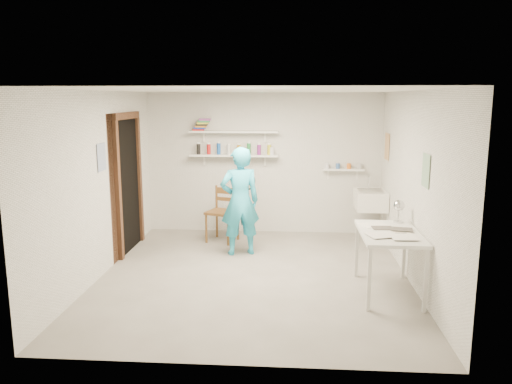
# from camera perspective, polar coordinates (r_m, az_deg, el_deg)

# --- Properties ---
(floor) EXTENTS (4.00, 4.50, 0.02)m
(floor) POSITION_cam_1_polar(r_m,az_deg,el_deg) (6.67, -0.25, -9.63)
(floor) COLOR slate
(floor) RESTS_ON ground
(ceiling) EXTENTS (4.00, 4.50, 0.02)m
(ceiling) POSITION_cam_1_polar(r_m,az_deg,el_deg) (6.25, -0.26, 11.65)
(ceiling) COLOR silver
(ceiling) RESTS_ON wall_back
(wall_back) EXTENTS (4.00, 0.02, 2.40)m
(wall_back) POSITION_cam_1_polar(r_m,az_deg,el_deg) (8.58, 0.88, 3.28)
(wall_back) COLOR silver
(wall_back) RESTS_ON ground
(wall_front) EXTENTS (4.00, 0.02, 2.40)m
(wall_front) POSITION_cam_1_polar(r_m,az_deg,el_deg) (4.15, -2.60, -4.75)
(wall_front) COLOR silver
(wall_front) RESTS_ON ground
(wall_left) EXTENTS (0.02, 4.50, 2.40)m
(wall_left) POSITION_cam_1_polar(r_m,az_deg,el_deg) (6.80, -17.40, 0.84)
(wall_left) COLOR silver
(wall_left) RESTS_ON ground
(wall_right) EXTENTS (0.02, 4.50, 2.40)m
(wall_right) POSITION_cam_1_polar(r_m,az_deg,el_deg) (6.52, 17.66, 0.42)
(wall_right) COLOR silver
(wall_right) RESTS_ON ground
(doorway_recess) EXTENTS (0.02, 0.90, 2.00)m
(doorway_recess) POSITION_cam_1_polar(r_m,az_deg,el_deg) (7.80, -14.40, 0.71)
(doorway_recess) COLOR black
(doorway_recess) RESTS_ON wall_left
(corridor_box) EXTENTS (1.40, 1.50, 2.10)m
(corridor_box) POSITION_cam_1_polar(r_m,az_deg,el_deg) (8.04, -19.22, 1.11)
(corridor_box) COLOR brown
(corridor_box) RESTS_ON ground
(door_lintel) EXTENTS (0.06, 1.05, 0.10)m
(door_lintel) POSITION_cam_1_polar(r_m,az_deg,el_deg) (7.69, -14.62, 8.44)
(door_lintel) COLOR brown
(door_lintel) RESTS_ON wall_left
(door_jamb_near) EXTENTS (0.06, 0.10, 2.00)m
(door_jamb_near) POSITION_cam_1_polar(r_m,az_deg,el_deg) (7.33, -15.47, 0.03)
(door_jamb_near) COLOR brown
(door_jamb_near) RESTS_ON ground
(door_jamb_far) EXTENTS (0.06, 0.10, 2.00)m
(door_jamb_far) POSITION_cam_1_polar(r_m,az_deg,el_deg) (8.26, -13.18, 1.31)
(door_jamb_far) COLOR brown
(door_jamb_far) RESTS_ON ground
(shelf_lower) EXTENTS (1.50, 0.22, 0.03)m
(shelf_lower) POSITION_cam_1_polar(r_m,az_deg,el_deg) (8.48, -2.55, 4.20)
(shelf_lower) COLOR white
(shelf_lower) RESTS_ON wall_back
(shelf_upper) EXTENTS (1.50, 0.22, 0.03)m
(shelf_upper) POSITION_cam_1_polar(r_m,az_deg,el_deg) (8.44, -2.58, 6.90)
(shelf_upper) COLOR white
(shelf_upper) RESTS_ON wall_back
(ledge_shelf) EXTENTS (0.70, 0.14, 0.03)m
(ledge_shelf) POSITION_cam_1_polar(r_m,az_deg,el_deg) (8.53, 9.94, 2.54)
(ledge_shelf) COLOR white
(ledge_shelf) RESTS_ON wall_back
(poster_left) EXTENTS (0.01, 0.28, 0.36)m
(poster_left) POSITION_cam_1_polar(r_m,az_deg,el_deg) (6.79, -17.23, 3.82)
(poster_left) COLOR #334C7F
(poster_left) RESTS_ON wall_left
(poster_right_a) EXTENTS (0.01, 0.34, 0.42)m
(poster_right_a) POSITION_cam_1_polar(r_m,az_deg,el_deg) (8.21, 14.74, 5.06)
(poster_right_a) COLOR #995933
(poster_right_a) RESTS_ON wall_right
(poster_right_b) EXTENTS (0.01, 0.30, 0.38)m
(poster_right_b) POSITION_cam_1_polar(r_m,az_deg,el_deg) (5.94, 18.83, 2.32)
(poster_right_b) COLOR #3F724C
(poster_right_b) RESTS_ON wall_right
(belfast_sink) EXTENTS (0.48, 0.60, 0.30)m
(belfast_sink) POSITION_cam_1_polar(r_m,az_deg,el_deg) (8.20, 12.96, -0.89)
(belfast_sink) COLOR white
(belfast_sink) RESTS_ON wall_right
(man) EXTENTS (0.68, 0.55, 1.61)m
(man) POSITION_cam_1_polar(r_m,az_deg,el_deg) (7.36, -1.85, -1.07)
(man) COLOR #2AAFD4
(man) RESTS_ON ground
(wall_clock) EXTENTS (0.29, 0.12, 0.29)m
(wall_clock) POSITION_cam_1_polar(r_m,az_deg,el_deg) (7.51, -1.18, 1.25)
(wall_clock) COLOR beige
(wall_clock) RESTS_ON man
(wooden_chair) EXTENTS (0.57, 0.55, 0.97)m
(wooden_chair) POSITION_cam_1_polar(r_m,az_deg,el_deg) (8.11, -3.89, -2.32)
(wooden_chair) COLOR brown
(wooden_chair) RESTS_ON ground
(work_table) EXTENTS (0.68, 1.14, 0.76)m
(work_table) POSITION_cam_1_polar(r_m,az_deg,el_deg) (6.19, 14.88, -7.80)
(work_table) COLOR silver
(work_table) RESTS_ON ground
(desk_lamp) EXTENTS (0.14, 0.14, 0.14)m
(desk_lamp) POSITION_cam_1_polar(r_m,az_deg,el_deg) (6.50, 16.02, -1.48)
(desk_lamp) COLOR silver
(desk_lamp) RESTS_ON work_table
(spray_cans) EXTENTS (1.29, 0.06, 0.17)m
(spray_cans) POSITION_cam_1_polar(r_m,az_deg,el_deg) (8.47, -2.56, 4.87)
(spray_cans) COLOR black
(spray_cans) RESTS_ON shelf_lower
(book_stack) EXTENTS (0.30, 0.14, 0.20)m
(book_stack) POSITION_cam_1_polar(r_m,az_deg,el_deg) (8.51, -6.23, 7.64)
(book_stack) COLOR red
(book_stack) RESTS_ON shelf_upper
(ledge_pots) EXTENTS (0.48, 0.07, 0.09)m
(ledge_pots) POSITION_cam_1_polar(r_m,az_deg,el_deg) (8.53, 9.95, 2.94)
(ledge_pots) COLOR silver
(ledge_pots) RESTS_ON ledge_shelf
(papers) EXTENTS (0.30, 0.22, 0.03)m
(papers) POSITION_cam_1_polar(r_m,az_deg,el_deg) (6.08, 15.05, -4.27)
(papers) COLOR silver
(papers) RESTS_ON work_table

